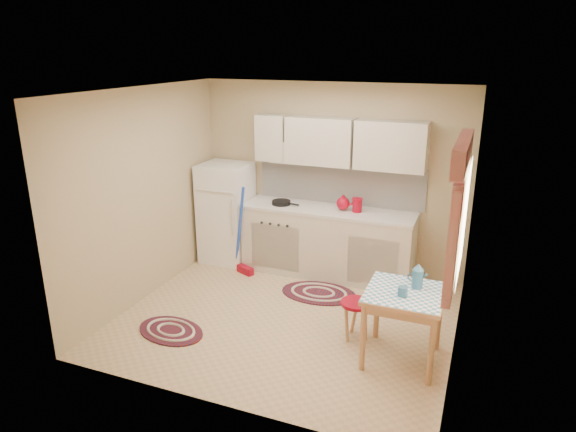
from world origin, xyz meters
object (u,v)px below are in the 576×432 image
object	(u,v)px
fridge	(226,213)
stool	(356,320)
table	(402,326)
base_cabinets	(327,243)

from	to	relation	value
fridge	stool	world-z (taller)	fridge
fridge	stool	size ratio (longest dim) A/B	3.33
fridge	table	xyz separation A→B (m)	(2.74, -1.59, -0.34)
table	fridge	bearing A→B (deg)	149.81
table	base_cabinets	bearing A→B (deg)	127.71
fridge	table	bearing A→B (deg)	-30.19
fridge	table	size ratio (longest dim) A/B	1.94
stool	fridge	bearing A→B (deg)	148.19
table	stool	xyz separation A→B (m)	(-0.51, 0.21, -0.15)
base_cabinets	stool	world-z (taller)	base_cabinets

